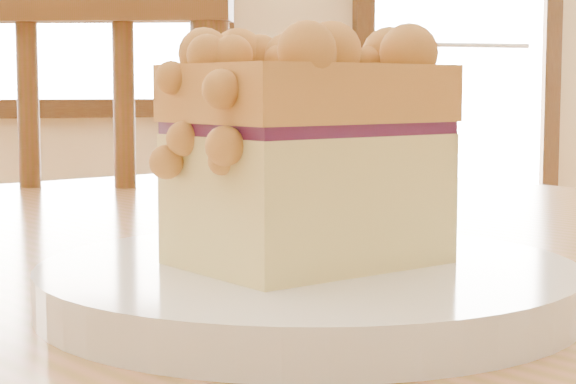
{
  "coord_description": "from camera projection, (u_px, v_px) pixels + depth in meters",
  "views": [
    {
      "loc": [
        0.09,
        -0.36,
        0.85
      ],
      "look_at": [
        0.23,
        0.09,
        0.8
      ],
      "focal_mm": 62.0,
      "sensor_mm": 36.0,
      "label": 1
    }
  ],
  "objects": [
    {
      "name": "cake_slice",
      "position": [
        307.0,
        143.0,
        0.44
      ],
      "size": [
        0.13,
        0.11,
        0.11
      ],
      "rotation": [
        0.0,
        0.0,
        0.35
      ],
      "color": "#D8BF7A",
      "rests_on": "plate"
    },
    {
      "name": "plate",
      "position": [
        308.0,
        287.0,
        0.45
      ],
      "size": [
        0.24,
        0.24,
        0.02
      ],
      "color": "white",
      "rests_on": "cafe_table_main"
    },
    {
      "name": "entry_door",
      "position": [
        460.0,
        15.0,
        4.74
      ],
      "size": [
        1.08,
        0.06,
        2.29
      ],
      "color": "white",
      "rests_on": "ground"
    }
  ]
}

